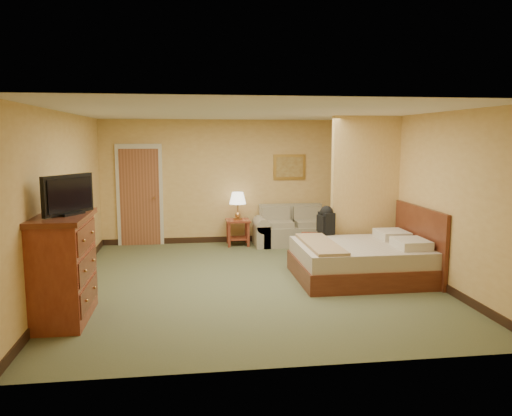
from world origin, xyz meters
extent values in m
plane|color=#565D3C|center=(0.00, 0.00, 0.00)|extent=(6.00, 6.00, 0.00)
plane|color=white|center=(0.00, 0.00, 2.60)|extent=(6.00, 6.00, 0.00)
cube|color=tan|center=(0.00, 3.00, 1.30)|extent=(5.50, 0.02, 2.60)
cube|color=tan|center=(-2.75, 0.00, 1.30)|extent=(0.02, 6.00, 2.60)
cube|color=tan|center=(2.75, 0.00, 1.30)|extent=(0.02, 6.00, 2.60)
cube|color=tan|center=(2.15, 0.93, 1.30)|extent=(1.20, 0.15, 2.60)
cube|color=beige|center=(-1.95, 2.97, 1.05)|extent=(0.94, 0.06, 2.10)
cube|color=brown|center=(-1.95, 2.96, 1.00)|extent=(0.80, 0.04, 2.00)
cylinder|color=#B17D41|center=(-1.65, 2.90, 1.00)|extent=(0.04, 0.12, 0.04)
cube|color=black|center=(0.00, 2.99, 0.06)|extent=(5.50, 0.02, 0.12)
cube|color=gray|center=(1.20, 2.52, 0.20)|extent=(1.34, 0.72, 0.40)
cube|color=gray|center=(1.20, 2.84, 0.61)|extent=(1.34, 0.17, 0.42)
cube|color=gray|center=(0.53, 2.52, 0.23)|extent=(0.29, 0.72, 0.45)
cube|color=gray|center=(1.88, 2.52, 0.23)|extent=(0.29, 0.72, 0.45)
cube|color=maroon|center=(0.05, 2.65, 0.52)|extent=(0.49, 0.49, 0.04)
cube|color=maroon|center=(0.05, 2.65, 0.15)|extent=(0.41, 0.41, 0.03)
cube|color=maroon|center=(-0.14, 2.45, 0.25)|extent=(0.05, 0.05, 0.50)
cube|color=maroon|center=(0.25, 2.45, 0.25)|extent=(0.05, 0.05, 0.50)
cube|color=maroon|center=(-0.14, 2.85, 0.25)|extent=(0.05, 0.05, 0.50)
cube|color=maroon|center=(0.25, 2.85, 0.25)|extent=(0.05, 0.05, 0.50)
cylinder|color=#B17D41|center=(0.05, 2.65, 0.56)|extent=(0.17, 0.17, 0.04)
cylinder|color=#B17D41|center=(0.05, 2.65, 0.78)|extent=(0.02, 0.02, 0.29)
cone|color=white|center=(0.05, 2.65, 0.99)|extent=(0.35, 0.35, 0.24)
cube|color=maroon|center=(1.42, 1.26, 0.42)|extent=(0.85, 0.85, 0.04)
cube|color=maroon|center=(1.42, 1.26, 0.15)|extent=(0.73, 0.73, 0.03)
cube|color=maroon|center=(1.13, 0.97, 0.20)|extent=(0.05, 0.05, 0.41)
cube|color=maroon|center=(1.71, 1.55, 0.20)|extent=(0.05, 0.05, 0.41)
cube|color=#B78E3F|center=(1.20, 2.98, 1.60)|extent=(0.70, 0.03, 0.54)
cube|color=olive|center=(1.20, 2.96, 1.60)|extent=(0.58, 0.02, 0.43)
cube|color=maroon|center=(-2.48, -1.35, 0.62)|extent=(0.57, 1.14, 1.24)
cube|color=#522013|center=(-2.48, -1.35, 1.27)|extent=(0.64, 1.22, 0.06)
cube|color=black|center=(-2.38, -1.35, 1.32)|extent=(0.35, 0.40, 0.03)
cube|color=black|center=(-2.38, -1.35, 1.55)|extent=(0.45, 0.71, 0.47)
cube|color=#522013|center=(1.75, -0.10, 0.15)|extent=(2.06, 1.65, 0.31)
cube|color=beige|center=(1.75, -0.10, 0.43)|extent=(2.00, 1.59, 0.25)
cube|color=#522013|center=(2.71, -0.10, 0.57)|extent=(0.06, 1.75, 1.14)
cube|color=beige|center=(2.40, -0.46, 0.62)|extent=(0.46, 0.57, 0.14)
cube|color=beige|center=(2.40, 0.26, 0.62)|extent=(0.46, 0.57, 0.14)
cube|color=#9C7C55|center=(1.08, -0.10, 0.58)|extent=(0.46, 1.55, 0.05)
cube|color=black|center=(1.42, 0.79, 0.75)|extent=(0.25, 0.32, 0.38)
sphere|color=black|center=(1.42, 0.79, 0.94)|extent=(0.23, 0.23, 0.23)
camera|label=1|loc=(-0.94, -7.52, 2.22)|focal=35.00mm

